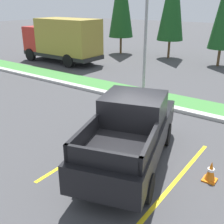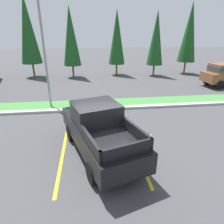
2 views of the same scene
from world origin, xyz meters
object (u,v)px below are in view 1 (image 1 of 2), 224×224
at_px(traffic_cone, 211,172).
at_px(cargo_truck_distant, 62,39).
at_px(street_light, 145,12).
at_px(pickup_truck_main, 131,131).

bearing_deg(traffic_cone, cargo_truck_distant, 148.72).
height_order(cargo_truck_distant, traffic_cone, cargo_truck_distant).
distance_m(street_light, traffic_cone, 8.28).
bearing_deg(traffic_cone, pickup_truck_main, -168.27).
relative_size(pickup_truck_main, cargo_truck_distant, 0.81).
xyz_separation_m(cargo_truck_distant, traffic_cone, (14.66, -8.91, -1.56)).
height_order(cargo_truck_distant, street_light, street_light).
distance_m(pickup_truck_main, traffic_cone, 2.47).
bearing_deg(pickup_truck_main, cargo_truck_distant, 142.76).
bearing_deg(street_light, traffic_cone, -44.68).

